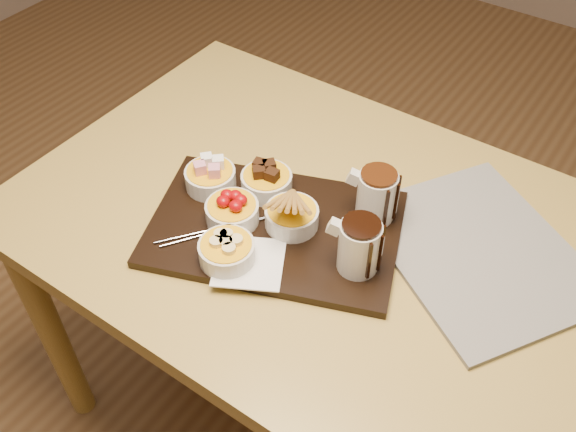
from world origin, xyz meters
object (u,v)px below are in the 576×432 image
Objects in this scene: dining_table at (324,257)px; serving_board at (275,229)px; pitcher_milk_chocolate at (376,197)px; bowl_strawberries at (232,213)px; newspaper at (479,252)px; pitcher_dark_chocolate at (359,247)px.

serving_board reaches higher than dining_table.
bowl_strawberries is at bearing -163.61° from pitcher_milk_chocolate.
bowl_strawberries reaches higher than dining_table.
newspaper is at bearing 5.85° from serving_board.
newspaper reaches higher than dining_table.
dining_table is at bearing 37.32° from bowl_strawberries.
bowl_strawberries is 1.00× the size of pitcher_milk_chocolate.
pitcher_milk_chocolate reaches higher than serving_board.
pitcher_dark_chocolate is at bearing -33.84° from dining_table.
pitcher_dark_chocolate reaches higher than bowl_strawberries.
bowl_strawberries reaches higher than serving_board.
dining_table is 0.22m from bowl_strawberries.
newspaper is (0.41, 0.20, -0.03)m from bowl_strawberries.
serving_board is 0.38m from newspaper.
pitcher_milk_chocolate is at bearing 85.60° from pitcher_dark_chocolate.
dining_table is 0.21m from pitcher_dark_chocolate.
pitcher_dark_chocolate is 0.24m from newspaper.
serving_board is at bearing 160.02° from pitcher_dark_chocolate.
serving_board is 0.20m from pitcher_milk_chocolate.
newspaper is (0.34, 0.17, -0.00)m from serving_board.
pitcher_milk_chocolate is (-0.04, 0.13, 0.00)m from pitcher_dark_chocolate.
bowl_strawberries is 0.25m from pitcher_dark_chocolate.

